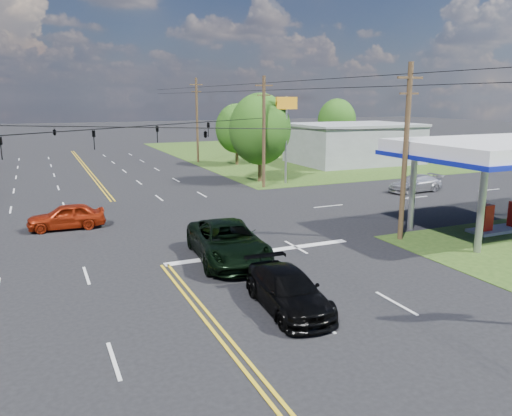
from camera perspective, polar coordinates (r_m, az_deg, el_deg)
name	(u,v)px	position (r m, az deg, el deg)	size (l,w,h in m)	color
ground	(133,226)	(31.47, -13.89, -2.02)	(280.00, 280.00, 0.00)	black
grass_ne	(334,152)	(74.31, 8.90, 6.40)	(46.00, 48.00, 0.03)	#264516
stop_bar	(261,252)	(25.48, 0.61, -5.06)	(10.00, 0.50, 0.02)	silver
retail_ne	(354,145)	(61.41, 11.10, 7.13)	(14.00, 10.00, 4.40)	gray
gas_canopy	(508,151)	(31.91, 26.84, 5.81)	(12.20, 8.20, 5.35)	white
pole_se	(405,151)	(27.94, 16.71, 6.28)	(1.60, 0.28, 9.50)	#3E2F1A
pole_ne	(264,131)	(43.17, 0.90, 8.81)	(1.60, 0.28, 9.50)	#3E2F1A
pole_right_far	(197,119)	(60.90, -6.75, 10.03)	(1.60, 0.28, 10.00)	#3E2F1A
span_wire_signals	(127,127)	(30.56, -14.48, 8.93)	(26.00, 18.00, 1.13)	black
power_lines	(131,80)	(28.56, -14.07, 13.97)	(26.04, 100.00, 0.64)	black
tree_right_a	(260,129)	(46.31, 0.46, 9.00)	(5.70, 5.70, 8.18)	#3E2F1A
tree_right_b	(237,128)	(58.35, -2.22, 9.07)	(4.94, 4.94, 7.09)	#3E2F1A
tree_far_r	(337,121)	(71.76, 9.21, 9.82)	(5.32, 5.32, 7.63)	#3E2F1A
pickup_dkgreen	(228,242)	(24.03, -3.24, -3.88)	(3.05, 6.62, 1.84)	black
suv_black	(288,290)	(18.70, 3.67, -9.36)	(2.05, 5.04, 1.46)	black
sedan_red	(66,216)	(31.88, -20.85, -0.90)	(1.78, 4.43, 1.51)	maroon
sedan_far	(415,183)	(43.66, 17.72, 2.69)	(1.97, 4.85, 1.41)	#BBBAC0
polesign_ne	(286,116)	(45.18, 3.48, 10.41)	(2.17, 0.49, 7.83)	#A5A5AA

